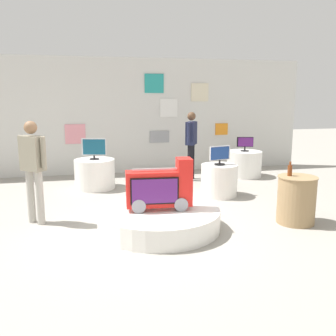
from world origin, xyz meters
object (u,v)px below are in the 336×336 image
Objects in this scene: display_pedestal_center_rear at (219,180)px; side_table_round at (296,199)px; tv_on_left_rear at (94,148)px; tv_on_right_rear at (245,143)px; tv_on_center_rear at (220,155)px; shopper_browsing_rear at (33,164)px; display_pedestal_left_rear at (95,174)px; main_display_pedestal at (159,219)px; novelty_firetruck_tv at (160,189)px; bottle_on_side_table at (290,170)px; shopper_browsing_near_truck at (191,140)px; display_pedestal_right_rear at (244,164)px.

side_table_round is at bearing -71.82° from display_pedestal_center_rear.
tv_on_left_rear reaches higher than tv_on_right_rear.
tv_on_center_rear is 0.28× the size of shopper_browsing_rear.
display_pedestal_center_rear is (2.44, -1.21, 0.00)m from display_pedestal_left_rear.
tv_on_left_rear is (-0.86, 2.82, 0.74)m from main_display_pedestal.
novelty_firetruck_tv reaches higher than bottle_on_side_table.
display_pedestal_left_rear is 2.41m from shopper_browsing_near_truck.
main_display_pedestal is at bearing 176.18° from bottle_on_side_table.
main_display_pedestal is 4.00× the size of tv_on_center_rear.
display_pedestal_right_rear is (1.28, 1.61, 0.00)m from display_pedestal_center_rear.
display_pedestal_right_rear is (3.72, 0.41, -0.57)m from tv_on_left_rear.
shopper_browsing_rear reaches higher than side_table_round.
bottle_on_side_table is at bearing -45.23° from tv_on_left_rear.
tv_on_left_rear is 1.12× the size of tv_on_center_rear.
shopper_browsing_near_truck reaches higher than side_table_round.
novelty_firetruck_tv reaches higher than main_display_pedestal.
tv_on_left_rear reaches higher than novelty_firetruck_tv.
side_table_round is at bearing -45.03° from tv_on_left_rear.
novelty_firetruck_tv is at bearing -72.87° from display_pedestal_left_rear.
display_pedestal_right_rear is at bearing 48.48° from main_display_pedestal.
tv_on_left_rear is 2.34m from shopper_browsing_rear.
shopper_browsing_rear is at bearing -115.19° from display_pedestal_left_rear.
shopper_browsing_near_truck is at bearing -177.58° from tv_on_right_rear.
novelty_firetruck_tv is 1.17× the size of display_pedestal_right_rear.
tv_on_left_rear is at bearing -173.81° from tv_on_right_rear.
main_display_pedestal is at bearing -73.16° from display_pedestal_left_rear.
tv_on_right_rear reaches higher than bottle_on_side_table.
tv_on_center_rear is 1.83m from bottle_on_side_table.
novelty_firetruck_tv is 2.28m from display_pedestal_center_rear.
side_table_round is at bearing -5.52° from novelty_firetruck_tv.
tv_on_left_rear is (0.00, -0.00, 0.57)m from display_pedestal_left_rear.
display_pedestal_center_rear is at bearing 108.18° from side_table_round.
tv_on_right_rear is (2.86, 3.23, 0.68)m from main_display_pedestal.
display_pedestal_center_rear is 3.61m from shopper_browsing_rear.
tv_on_center_rear is at bearing 14.82° from shopper_browsing_rear.
novelty_firetruck_tv is at bearing -114.14° from shopper_browsing_near_truck.
tv_on_center_rear is at bearing 45.65° from main_display_pedestal.
display_pedestal_right_rear is at bearing 48.73° from novelty_firetruck_tv.
tv_on_left_rear reaches higher than display_pedestal_right_rear.
main_display_pedestal is 3.57m from shopper_browsing_near_truck.
tv_on_center_rear is at bearing -26.40° from tv_on_left_rear.
tv_on_right_rear is 1.74× the size of bottle_on_side_table.
bottle_on_side_table is at bearing -12.14° from shopper_browsing_rear.
display_pedestal_center_rear is at bearing 45.70° from main_display_pedestal.
tv_on_center_rear is at bearing -84.90° from shopper_browsing_near_truck.
display_pedestal_right_rear is 1.56m from shopper_browsing_near_truck.
shopper_browsing_rear reaches higher than display_pedestal_right_rear.
display_pedestal_right_rear is at bearing 105.71° from tv_on_right_rear.
main_display_pedestal is at bearing -131.52° from display_pedestal_right_rear.
display_pedestal_center_rear is (1.56, 1.63, -0.31)m from novelty_firetruck_tv.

